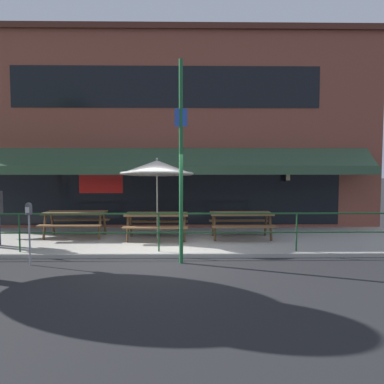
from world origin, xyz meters
TOP-DOWN VIEW (x-y plane):
  - ground_plane at (0.00, 0.00)m, footprint 120.00×120.00m
  - patio_deck at (0.00, 2.00)m, footprint 15.00×4.00m
  - restaurant_building at (0.00, 4.22)m, footprint 15.00×1.60m
  - patio_railing at (0.00, 0.30)m, footprint 13.84×0.04m
  - picnic_table_left at (-2.64, 2.23)m, footprint 1.80×1.42m
  - picnic_table_centre at (-0.17, 1.86)m, footprint 1.80×1.42m
  - picnic_table_right at (2.30, 1.96)m, footprint 1.80×1.42m
  - patio_umbrella_centre at (-0.17, 2.00)m, footprint 2.14×2.14m
  - parking_meter_near at (-2.84, -0.57)m, footprint 0.15×0.16m
  - street_sign_pole at (0.57, -0.45)m, footprint 0.28×0.09m

SIDE VIEW (x-z plane):
  - ground_plane at x=0.00m, z-range 0.00..0.00m
  - patio_deck at x=0.00m, z-range 0.00..0.10m
  - picnic_table_left at x=-2.64m, z-range 0.33..1.08m
  - picnic_table_centre at x=-0.17m, z-range 0.33..1.08m
  - picnic_table_right at x=2.30m, z-range 0.33..1.08m
  - patio_railing at x=0.00m, z-range 0.32..1.28m
  - parking_meter_near at x=-2.84m, z-range 0.44..1.86m
  - patio_umbrella_centre at x=-0.17m, z-range 0.99..3.37m
  - street_sign_pole at x=0.57m, z-range 0.06..4.66m
  - restaurant_building at x=0.00m, z-range -0.02..7.01m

